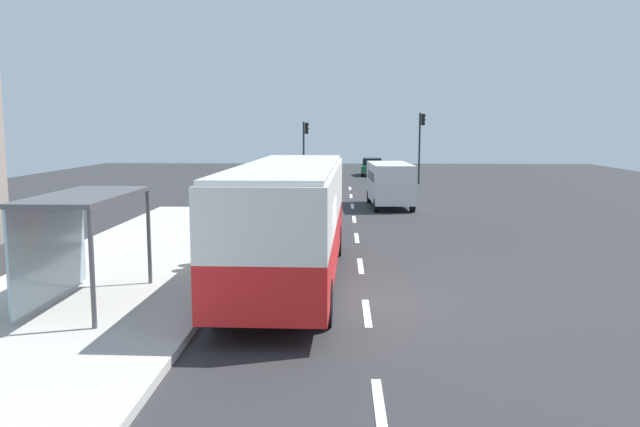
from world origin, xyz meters
TOP-DOWN VIEW (x-y plane):
  - ground_plane at (0.00, 14.00)m, footprint 56.00×92.00m
  - sidewalk_platform at (-6.40, 2.00)m, footprint 6.20×30.00m
  - lane_stripe_seg_0 at (0.25, -6.00)m, footprint 0.16×2.20m
  - lane_stripe_seg_1 at (0.25, -1.00)m, footprint 0.16×2.20m
  - lane_stripe_seg_2 at (0.25, 4.00)m, footprint 0.16×2.20m
  - lane_stripe_seg_3 at (0.25, 9.00)m, footprint 0.16×2.20m
  - lane_stripe_seg_4 at (0.25, 14.00)m, footprint 0.16×2.20m
  - lane_stripe_seg_5 at (0.25, 19.00)m, footprint 0.16×2.20m
  - lane_stripe_seg_6 at (0.25, 24.00)m, footprint 0.16×2.20m
  - lane_stripe_seg_7 at (0.25, 29.00)m, footprint 0.16×2.20m
  - bus at (-1.71, 1.77)m, footprint 2.76×11.06m
  - white_van at (2.20, 18.72)m, footprint 2.23×5.28m
  - sedan_near at (2.30, 41.36)m, footprint 1.96×4.46m
  - recycling_bin_yellow at (-4.20, 2.59)m, footprint 0.52×0.52m
  - recycling_bin_orange at (-4.20, 3.29)m, footprint 0.52×0.52m
  - traffic_light_near_side at (5.50, 32.96)m, footprint 0.49×0.28m
  - traffic_light_far_side at (-3.10, 33.76)m, footprint 0.49×0.28m
  - bus_shelter at (-6.41, -0.97)m, footprint 1.80×4.00m

SIDE VIEW (x-z plane):
  - ground_plane at x=0.00m, z-range -0.04..0.00m
  - lane_stripe_seg_0 at x=0.25m, z-range 0.00..0.01m
  - lane_stripe_seg_1 at x=0.25m, z-range 0.00..0.01m
  - lane_stripe_seg_2 at x=0.25m, z-range 0.00..0.01m
  - lane_stripe_seg_3 at x=0.25m, z-range 0.00..0.01m
  - lane_stripe_seg_4 at x=0.25m, z-range 0.00..0.01m
  - lane_stripe_seg_5 at x=0.25m, z-range 0.00..0.01m
  - lane_stripe_seg_6 at x=0.25m, z-range 0.00..0.01m
  - lane_stripe_seg_7 at x=0.25m, z-range 0.00..0.01m
  - sidewalk_platform at x=-6.40m, z-range 0.00..0.18m
  - recycling_bin_yellow at x=-4.20m, z-range 0.18..1.13m
  - recycling_bin_orange at x=-4.20m, z-range 0.18..1.13m
  - sedan_near at x=2.30m, z-range 0.03..1.55m
  - white_van at x=2.20m, z-range 0.19..2.49m
  - bus at x=-1.71m, z-range 0.24..3.45m
  - bus_shelter at x=-6.41m, z-range 0.85..3.35m
  - traffic_light_far_side at x=-3.10m, z-range 0.78..5.37m
  - traffic_light_near_side at x=5.50m, z-range 0.85..6.08m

